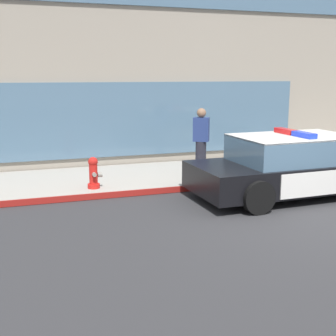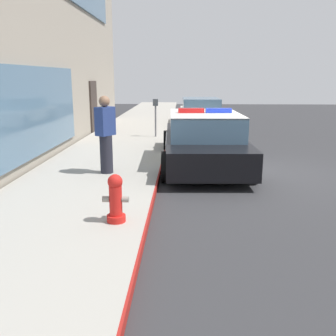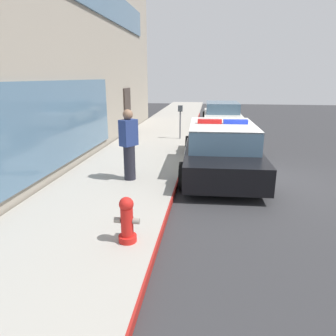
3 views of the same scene
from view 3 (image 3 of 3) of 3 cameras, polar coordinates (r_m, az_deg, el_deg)
The scene contains 8 objects.
ground at distance 8.22m, azimuth 19.48°, elevation -2.87°, with size 48.00×48.00×0.00m, color #303033.
sidewalk at distance 8.32m, azimuth -8.24°, elevation -1.31°, with size 48.00×2.96×0.15m, color #A39E93.
curb_red_paint at distance 8.05m, azimuth 2.07°, elevation -1.76°, with size 28.80×0.04×0.14m, color maroon.
police_cruiser at distance 8.76m, azimuth 9.68°, elevation 3.64°, with size 5.09×2.24×1.49m.
fire_hydrant at distance 4.79m, azimuth -7.54°, elevation -9.50°, with size 0.34×0.39×0.73m.
car_down_street at distance 17.03m, azimuth 9.88°, elevation 9.62°, with size 4.73×2.12×1.29m.
pedestrian_on_sidewalk at distance 7.51m, azimuth -7.20°, elevation 4.22°, with size 0.48×0.43×1.71m.
parking_meter at distance 12.63m, azimuth 2.27°, elevation 9.58°, with size 0.12×0.18×1.34m.
Camera 3 is at (-7.61, 1.74, 2.59)m, focal length 33.14 mm.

